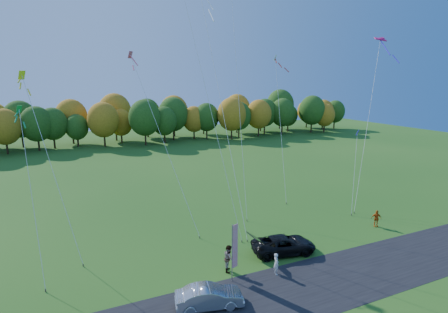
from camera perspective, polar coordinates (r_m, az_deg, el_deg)
name	(u,v)px	position (r m, az deg, el deg)	size (l,w,h in m)	color
ground	(257,263)	(27.37, 5.38, -17.00)	(160.00, 160.00, 0.00)	#1F5215
asphalt_strip	(287,292)	(24.48, 10.31, -20.99)	(90.00, 6.00, 0.01)	black
tree_line	(131,144)	(77.78, -14.94, 1.94)	(116.00, 12.00, 10.00)	#1E4711
black_suv	(284,245)	(28.79, 9.73, -14.00)	(2.33, 5.06, 1.41)	black
silver_sedan	(209,297)	(22.58, -2.41, -21.90)	(1.42, 4.08, 1.34)	#B1B0B5
person_tailgate_a	(276,264)	(25.90, 8.52, -16.92)	(0.57, 0.37, 1.57)	silver
person_tailgate_b	(229,258)	(25.94, 0.83, -16.24)	(0.94, 0.74, 1.94)	gray
person_east	(376,218)	(35.96, 23.60, -9.25)	(0.94, 0.39, 1.61)	#C35712
feather_flag	(234,246)	(24.17, 1.69, -14.37)	(0.52, 0.23, 4.12)	#999999
kite_delta_blue	(198,58)	(30.89, -4.19, 15.69)	(5.60, 10.56, 31.32)	#4C3F33
kite_parafoil_orange	(236,61)	(38.62, 1.99, 15.34)	(5.45, 13.59, 31.17)	#4C3F33
kite_delta_red	(220,95)	(31.66, -0.69, 10.09)	(2.35, 9.96, 23.32)	#4C3F33
kite_parafoil_rainbow	(368,120)	(41.52, 22.49, 5.55)	(9.29, 6.39, 18.62)	#4C3F33
kite_diamond_yellow	(52,168)	(28.78, -26.28, -1.76)	(3.54, 5.54, 14.43)	#4C3F33
kite_diamond_green	(31,193)	(27.15, -28.94, -5.28)	(1.30, 6.02, 11.89)	#4C3F33
kite_diamond_white	(281,127)	(40.46, 9.22, 4.77)	(2.21, 6.33, 16.69)	#4C3F33
kite_diamond_pink	(164,142)	(31.80, -9.84, 2.32)	(4.30, 8.48, 16.38)	#4C3F33
kite_diamond_blue_low	(354,172)	(38.78, 20.52, -2.42)	(3.26, 3.33, 8.51)	#4C3F33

